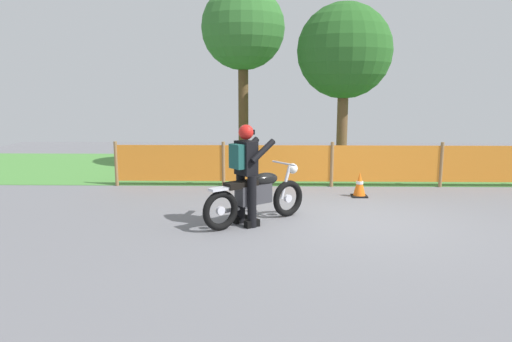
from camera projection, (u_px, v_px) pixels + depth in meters
ground at (353, 220)px, 8.36m from camera, size 24.00×24.00×0.02m
grass_verge at (319, 167)px, 13.84m from camera, size 24.00×5.46×0.01m
barrier_fence at (332, 164)px, 11.05m from camera, size 10.19×0.08×1.05m
tree_leftmost at (243, 29)px, 12.94m from camera, size 2.28×2.28×5.04m
tree_near_left at (344, 52)px, 12.21m from camera, size 2.44×2.44×4.44m
motorcycle_lead at (257, 195)px, 8.06m from camera, size 1.71×1.38×0.99m
rider_lead at (246, 169)px, 7.84m from camera, size 0.78×0.74×1.69m
traffic_cone at (360, 185)px, 10.06m from camera, size 0.32×0.32×0.53m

